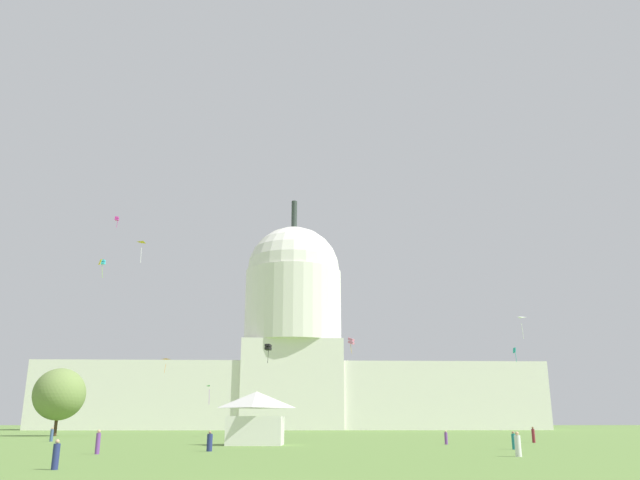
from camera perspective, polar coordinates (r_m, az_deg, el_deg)
The scene contains 21 objects.
capitol_building at distance 192.61m, azimuth -2.53°, elevation -10.54°, with size 147.78×29.81×71.40m.
event_tent at distance 68.22m, azimuth -5.89°, elevation -15.94°, with size 6.23×5.36×5.42m.
tree_west_near at distance 117.97m, azimuth -22.76°, elevation -12.89°, with size 12.31×12.52×11.18m.
person_navy_edge_east at distance 36.44m, azimuth -23.03°, elevation -17.72°, with size 0.46×0.46×1.49m.
person_purple_back_left at distance 71.39m, azimuth 11.47°, elevation -17.34°, with size 0.44×0.44×1.45m.
person_white_edge_west at distance 48.11m, azimuth 17.66°, elevation -17.47°, with size 0.57×0.57×1.69m.
person_teal_mid_right at distance 60.11m, azimuth 17.31°, elevation -17.16°, with size 0.43×0.43×1.54m.
person_navy_mid_left at distance 54.84m, azimuth -10.07°, elevation -17.77°, with size 0.51×0.51×1.61m.
person_purple_deep_crowd at distance 52.26m, azimuth -19.67°, elevation -17.07°, with size 0.44×0.44×1.78m.
person_maroon_back_center at distance 79.37m, azimuth 18.95°, elevation -16.55°, with size 0.50×0.50×1.78m.
person_denim_mid_center at distance 86.56m, azimuth -23.36°, elevation -16.07°, with size 0.43×0.43×1.68m.
kite_black_low at distance 102.19m, azimuth -4.77°, elevation -9.76°, with size 1.19×1.21×3.05m.
kite_white_low at distance 102.34m, azimuth 17.88°, elevation -7.12°, with size 1.39×0.89×3.08m.
kite_magenta_high at distance 124.21m, azimuth -18.10°, elevation 1.86°, with size 0.72×0.71×2.13m.
kite_orange_low at distance 156.78m, azimuth -13.91°, elevation -10.65°, with size 1.88×1.17×3.13m.
kite_yellow_mid at distance 113.26m, azimuth -19.48°, elevation -1.91°, with size 0.71×0.66×1.07m.
kite_gold_mid at distance 113.66m, azimuth -15.92°, elevation -0.36°, with size 1.49×1.43×3.78m.
kite_green_low at distance 143.57m, azimuth -10.06°, elevation -13.19°, with size 0.97×1.25×4.09m.
kite_pink_low at distance 119.34m, azimuth 2.88°, elevation -9.24°, with size 1.40×1.36×3.11m.
kite_cyan_mid at distance 134.73m, azimuth -19.26°, elevation -1.93°, with size 0.88×0.89×3.77m.
kite_turquoise_low at distance 112.39m, azimuth 17.39°, elevation -9.71°, with size 0.44×0.78×2.38m.
Camera 1 is at (1.06, -24.21, 2.38)m, focal length 34.95 mm.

